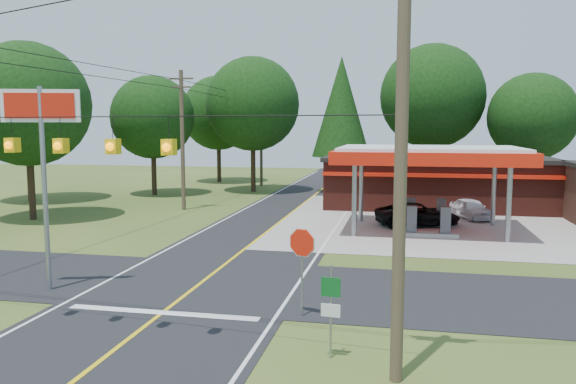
% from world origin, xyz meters
% --- Properties ---
extents(ground, '(120.00, 120.00, 0.00)m').
position_xyz_m(ground, '(0.00, 0.00, 0.00)').
color(ground, '#364F1C').
rests_on(ground, ground).
extents(main_highway, '(8.00, 120.00, 0.02)m').
position_xyz_m(main_highway, '(0.00, 0.00, 0.01)').
color(main_highway, black).
rests_on(main_highway, ground).
extents(cross_road, '(70.00, 7.00, 0.02)m').
position_xyz_m(cross_road, '(0.00, 0.00, 0.01)').
color(cross_road, black).
rests_on(cross_road, ground).
extents(lane_center_yellow, '(0.15, 110.00, 0.00)m').
position_xyz_m(lane_center_yellow, '(0.00, 0.00, 0.03)').
color(lane_center_yellow, yellow).
rests_on(lane_center_yellow, main_highway).
extents(gas_canopy, '(10.60, 7.40, 4.88)m').
position_xyz_m(gas_canopy, '(9.00, 13.00, 4.27)').
color(gas_canopy, gray).
rests_on(gas_canopy, ground).
extents(convenience_store, '(16.40, 7.55, 3.80)m').
position_xyz_m(convenience_store, '(10.00, 22.98, 1.92)').
color(convenience_store, '#5A2119').
rests_on(convenience_store, ground).
extents(utility_pole_near_right, '(1.80, 0.30, 11.50)m').
position_xyz_m(utility_pole_near_right, '(7.50, -7.00, 5.96)').
color(utility_pole_near_right, '#473828').
rests_on(utility_pole_near_right, ground).
extents(utility_pole_far_left, '(1.80, 0.30, 10.00)m').
position_xyz_m(utility_pole_far_left, '(-8.00, 18.00, 5.20)').
color(utility_pole_far_left, '#473828').
rests_on(utility_pole_far_left, ground).
extents(utility_pole_north, '(0.30, 0.30, 9.50)m').
position_xyz_m(utility_pole_north, '(-6.50, 35.00, 4.75)').
color(utility_pole_north, '#473828').
rests_on(utility_pole_north, ground).
extents(overhead_beacons, '(17.04, 2.04, 1.03)m').
position_xyz_m(overhead_beacons, '(-1.00, -6.00, 6.21)').
color(overhead_beacons, black).
rests_on(overhead_beacons, ground).
extents(treeline_backdrop, '(70.27, 51.59, 13.30)m').
position_xyz_m(treeline_backdrop, '(0.82, 24.01, 7.49)').
color(treeline_backdrop, '#332316').
rests_on(treeline_backdrop, ground).
extents(suv_car, '(6.28, 6.28, 1.40)m').
position_xyz_m(suv_car, '(8.50, 14.50, 0.70)').
color(suv_car, black).
rests_on(suv_car, ground).
extents(sedan_car, '(4.99, 4.99, 1.31)m').
position_xyz_m(sedan_car, '(12.00, 18.02, 0.66)').
color(sedan_car, white).
rests_on(sedan_car, ground).
extents(big_stop_sign, '(2.68, 0.85, 7.46)m').
position_xyz_m(big_stop_sign, '(-5.19, -2.01, 5.61)').
color(big_stop_sign, gray).
rests_on(big_stop_sign, ground).
extents(octagonal_stop_sign, '(0.93, 0.40, 2.91)m').
position_xyz_m(octagonal_stop_sign, '(4.50, -3.01, 2.20)').
color(octagonal_stop_sign, gray).
rests_on(octagonal_stop_sign, ground).
extents(route_sign_post, '(0.51, 0.10, 2.49)m').
position_xyz_m(route_sign_post, '(5.80, -6.02, 1.50)').
color(route_sign_post, gray).
rests_on(route_sign_post, ground).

